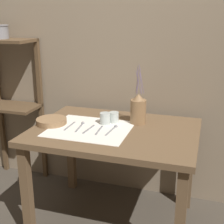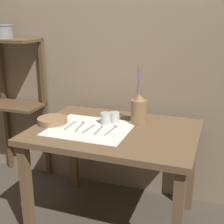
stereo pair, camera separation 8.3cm
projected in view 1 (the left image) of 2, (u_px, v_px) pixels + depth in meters
The scene contains 14 objects.
ground_plane at pixel (114, 220), 2.34m from camera, with size 12.00×12.00×0.00m, color #473F35.
stone_wall_back at pixel (134, 52), 2.46m from camera, with size 7.00×0.06×2.40m.
wooden_table at pixel (115, 142), 2.15m from camera, with size 1.12×0.82×0.73m.
wooden_shelf_unit at pixel (12, 87), 2.71m from camera, with size 0.47×0.29×1.29m.
linen_cloth at pixel (90, 129), 2.13m from camera, with size 0.54×0.47×0.00m.
pitcher_with_flowers at pixel (138, 110), 2.21m from camera, with size 0.11×0.11×0.42m.
wooden_bowl at pixel (52, 121), 2.21m from camera, with size 0.21×0.21×0.04m.
glass_tumbler_near at pixel (105, 118), 2.21m from camera, with size 0.07×0.07×0.08m.
glass_tumbler_far at pixel (114, 117), 2.24m from camera, with size 0.07×0.07×0.08m.
fork_outer at pixel (70, 126), 2.17m from camera, with size 0.01×0.17×0.00m.
spoon_outer at pixel (82, 125), 2.19m from camera, with size 0.04×0.18×0.02m.
knife_center at pixel (89, 129), 2.11m from camera, with size 0.03×0.17×0.00m.
fork_inner at pixel (99, 130), 2.09m from camera, with size 0.02×0.17×0.00m.
spoon_inner at pixel (113, 128), 2.12m from camera, with size 0.03×0.18×0.02m.
Camera 1 is at (0.58, -1.90, 1.49)m, focal length 50.00 mm.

